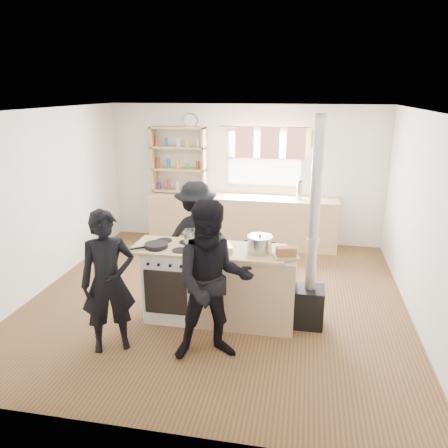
% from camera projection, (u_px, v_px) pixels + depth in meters
% --- Properties ---
extents(ground, '(5.00, 5.00, 0.01)m').
position_uv_depth(ground, '(218.00, 298.00, 6.00)').
color(ground, brown).
rests_on(ground, ground).
extents(back_counter, '(3.40, 0.55, 0.90)m').
position_uv_depth(back_counter, '(242.00, 221.00, 7.95)').
color(back_counter, tan).
rests_on(back_counter, ground).
extents(shelving_unit, '(1.00, 0.28, 1.20)m').
position_uv_depth(shelving_unit, '(179.00, 160.00, 7.96)').
color(shelving_unit, tan).
rests_on(shelving_unit, back_counter).
extents(thermos, '(0.10, 0.10, 0.31)m').
position_uv_depth(thermos, '(299.00, 190.00, 7.59)').
color(thermos, silver).
rests_on(thermos, back_counter).
extents(cooking_island, '(1.97, 0.64, 0.93)m').
position_uv_depth(cooking_island, '(220.00, 284.00, 5.32)').
color(cooking_island, white).
rests_on(cooking_island, ground).
extents(skillet_greens, '(0.39, 0.39, 0.05)m').
position_uv_depth(skillet_greens, '(156.00, 245.00, 5.22)').
color(skillet_greens, black).
rests_on(skillet_greens, cooking_island).
extents(roast_tray, '(0.42, 0.38, 0.07)m').
position_uv_depth(roast_tray, '(216.00, 248.00, 5.11)').
color(roast_tray, silver).
rests_on(roast_tray, cooking_island).
extents(stockpot_stove, '(0.23, 0.23, 0.19)m').
position_uv_depth(stockpot_stove, '(193.00, 237.00, 5.36)').
color(stockpot_stove, silver).
rests_on(stockpot_stove, cooking_island).
extents(stockpot_counter, '(0.30, 0.30, 0.22)m').
position_uv_depth(stockpot_counter, '(260.00, 244.00, 5.05)').
color(stockpot_counter, '#B2B2B4').
rests_on(stockpot_counter, cooking_island).
extents(bread_board, '(0.33, 0.27, 0.12)m').
position_uv_depth(bread_board, '(286.00, 253.00, 4.91)').
color(bread_board, tan).
rests_on(bread_board, cooking_island).
extents(flue_heater, '(0.35, 0.35, 2.50)m').
position_uv_depth(flue_heater, '(311.00, 275.00, 5.13)').
color(flue_heater, black).
rests_on(flue_heater, ground).
extents(person_near_left, '(0.69, 0.61, 1.58)m').
position_uv_depth(person_near_left, '(108.00, 282.00, 4.63)').
color(person_near_left, black).
rests_on(person_near_left, ground).
extents(person_near_right, '(1.00, 0.88, 1.72)m').
position_uv_depth(person_near_right, '(213.00, 282.00, 4.45)').
color(person_near_right, black).
rests_on(person_near_right, ground).
extents(person_far, '(1.14, 0.89, 1.56)m').
position_uv_depth(person_far, '(196.00, 236.00, 6.09)').
color(person_far, black).
rests_on(person_far, ground).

